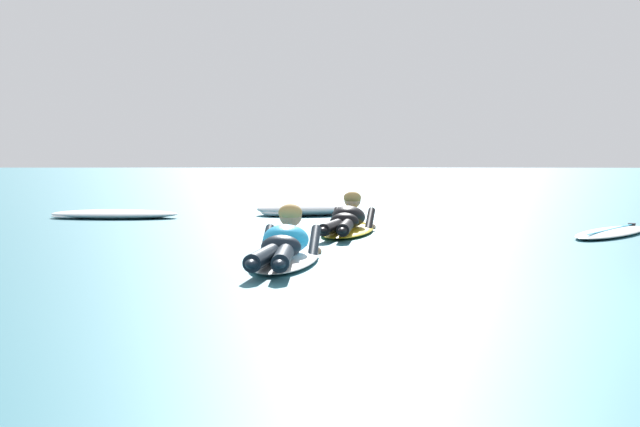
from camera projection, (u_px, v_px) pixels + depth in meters
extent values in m
plane|color=#2D6B7A|center=(497.00, 214.00, 15.17)|extent=(120.00, 120.00, 0.00)
ellipsoid|color=white|center=(285.00, 258.00, 8.34)|extent=(0.65, 2.29, 0.07)
ellipsoid|color=white|center=(297.00, 246.00, 9.42)|extent=(0.21, 0.21, 0.06)
ellipsoid|color=#1E9EDB|center=(286.00, 239.00, 8.38)|extent=(0.43, 0.68, 0.35)
ellipsoid|color=black|center=(281.00, 247.00, 7.99)|extent=(0.35, 0.29, 0.20)
cylinder|color=black|center=(263.00, 258.00, 7.43)|extent=(0.22, 0.85, 0.14)
ellipsoid|color=black|center=(252.00, 264.00, 7.01)|extent=(0.11, 0.22, 0.08)
cylinder|color=black|center=(283.00, 258.00, 7.42)|extent=(0.16, 0.85, 0.14)
ellipsoid|color=black|center=(280.00, 264.00, 7.00)|extent=(0.11, 0.22, 0.08)
cylinder|color=black|center=(267.00, 244.00, 8.76)|extent=(0.11, 0.59, 0.34)
sphere|color=tan|center=(272.00, 251.00, 9.15)|extent=(0.09, 0.09, 0.09)
cylinder|color=black|center=(314.00, 245.00, 8.71)|extent=(0.11, 0.59, 0.34)
sphere|color=tan|center=(317.00, 252.00, 9.08)|extent=(0.09, 0.09, 0.09)
sphere|color=tan|center=(291.00, 216.00, 8.76)|extent=(0.21, 0.21, 0.21)
ellipsoid|color=#AD894C|center=(290.00, 213.00, 8.73)|extent=(0.23, 0.21, 0.16)
ellipsoid|color=yellow|center=(348.00, 231.00, 11.45)|extent=(0.83, 2.26, 0.07)
ellipsoid|color=yellow|center=(358.00, 224.00, 12.49)|extent=(0.23, 0.22, 0.06)
ellipsoid|color=black|center=(349.00, 217.00, 11.49)|extent=(0.48, 0.73, 0.35)
ellipsoid|color=black|center=(344.00, 221.00, 11.10)|extent=(0.37, 0.32, 0.20)
cylinder|color=black|center=(331.00, 227.00, 10.56)|extent=(0.28, 0.83, 0.14)
ellipsoid|color=black|center=(323.00, 230.00, 10.16)|extent=(0.13, 0.23, 0.08)
cylinder|color=black|center=(345.00, 228.00, 10.53)|extent=(0.19, 0.83, 0.14)
ellipsoid|color=black|center=(343.00, 230.00, 10.13)|extent=(0.13, 0.23, 0.08)
cylinder|color=black|center=(335.00, 221.00, 11.90)|extent=(0.16, 0.58, 0.33)
sphere|color=tan|center=(339.00, 227.00, 12.28)|extent=(0.09, 0.09, 0.09)
cylinder|color=black|center=(370.00, 221.00, 11.82)|extent=(0.16, 0.58, 0.33)
sphere|color=tan|center=(372.00, 227.00, 12.18)|extent=(0.09, 0.09, 0.09)
sphere|color=tan|center=(353.00, 200.00, 11.88)|extent=(0.21, 0.21, 0.21)
ellipsoid|color=#AD894C|center=(352.00, 198.00, 11.86)|extent=(0.24, 0.22, 0.16)
ellipsoid|color=white|center=(612.00, 232.00, 11.23)|extent=(1.60, 2.17, 0.07)
cube|color=#1E9EDB|center=(612.00, 229.00, 11.22)|extent=(0.98, 1.62, 0.01)
cone|color=black|center=(632.00, 230.00, 12.00)|extent=(0.14, 0.14, 0.16)
ellipsoid|color=white|center=(115.00, 214.00, 14.22)|extent=(1.94, 0.98, 0.13)
ellipsoid|color=white|center=(148.00, 215.00, 14.33)|extent=(0.74, 0.55, 0.09)
ellipsoid|color=white|center=(75.00, 216.00, 14.16)|extent=(0.77, 0.59, 0.07)
ellipsoid|color=white|center=(303.00, 209.00, 14.95)|extent=(1.82, 1.66, 0.21)
ellipsoid|color=white|center=(321.00, 210.00, 15.25)|extent=(0.76, 0.77, 0.15)
ellipsoid|color=white|center=(279.00, 213.00, 14.69)|extent=(0.74, 0.77, 0.12)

